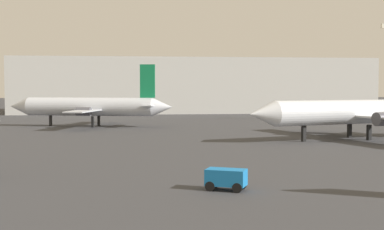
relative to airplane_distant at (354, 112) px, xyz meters
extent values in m
cylinder|color=silver|center=(-0.31, -0.09, 0.00)|extent=(21.59, 8.95, 2.90)
cone|color=silver|center=(-12.22, -3.63, 0.00)|extent=(3.88, 3.69, 2.90)
cube|color=silver|center=(0.73, 0.22, -0.44)|extent=(10.89, 26.13, 0.21)
cylinder|color=#4C4C54|center=(-1.31, 4.80, -0.58)|extent=(2.93, 2.23, 1.55)
cube|color=black|center=(-6.95, -2.06, -2.37)|extent=(0.54, 0.54, 1.84)
cube|color=black|center=(1.22, -1.44, -2.37)|extent=(0.54, 0.54, 1.84)
cube|color=black|center=(0.24, 1.87, -2.37)|extent=(0.54, 0.54, 1.84)
cylinder|color=silver|center=(-33.17, 24.25, -0.13)|extent=(20.39, 8.11, 2.88)
cone|color=silver|center=(-44.52, 27.33, -0.13)|extent=(3.82, 3.61, 2.88)
cone|color=silver|center=(-21.82, 21.17, -0.13)|extent=(3.82, 3.61, 2.88)
cube|color=silver|center=(-32.19, 23.99, -0.56)|extent=(8.11, 20.19, 0.18)
cube|color=silver|center=(-23.71, 21.69, 0.16)|extent=(3.35, 6.49, 0.12)
cube|color=#147F4C|center=(-24.07, 21.78, 3.91)|extent=(2.35, 0.84, 5.19)
cylinder|color=#4C4C54|center=(-33.78, 20.46, -0.71)|extent=(2.50, 1.87, 1.34)
cylinder|color=#4C4C54|center=(-31.78, 27.84, -0.71)|extent=(2.50, 1.87, 1.34)
cube|color=black|center=(-39.45, 25.96, -2.43)|extent=(0.46, 0.46, 1.72)
cube|color=black|center=(-32.58, 22.55, -2.43)|extent=(0.46, 0.46, 1.72)
cube|color=black|center=(-31.80, 25.42, -2.43)|extent=(0.46, 0.46, 1.72)
cube|color=#1972BF|center=(-21.06, -29.43, -2.49)|extent=(2.73, 2.20, 1.00)
cylinder|color=black|center=(-22.07, -29.60, -2.99)|extent=(0.63, 0.44, 0.60)
cylinder|color=black|center=(-21.57, -28.54, -2.99)|extent=(0.63, 0.44, 0.60)
cylinder|color=black|center=(-20.55, -30.32, -2.99)|extent=(0.63, 0.44, 0.60)
cylinder|color=black|center=(-20.05, -29.26, -2.99)|extent=(0.63, 0.44, 0.60)
cube|color=#B7B7B2|center=(-10.90, 72.92, 3.31)|extent=(86.59, 25.81, 13.20)
camera|label=1|loc=(-26.89, -61.04, 3.01)|focal=49.71mm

